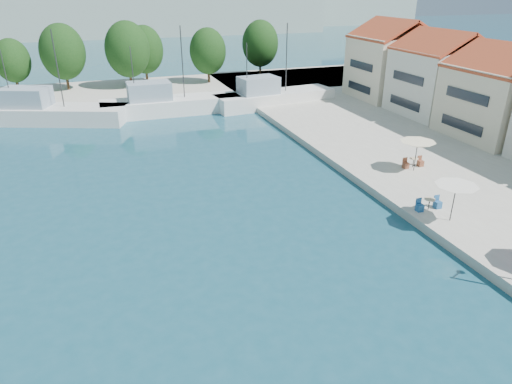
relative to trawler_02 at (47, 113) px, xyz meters
name	(u,v)px	position (x,y,z in m)	size (l,w,h in m)	color
quay_right	(502,151)	(39.24, -24.74, -0.77)	(32.00, 92.00, 0.60)	#AFAB9E
quay_far	(125,92)	(9.24, 12.26, -0.77)	(90.00, 16.00, 0.60)	#AFAB9E
hill_west	(18,7)	(-12.76, 105.26, 6.93)	(180.00, 40.00, 16.00)	#95A397
hill_east	(229,8)	(57.24, 125.26, 4.93)	(140.00, 40.00, 12.00)	#95A397
building_04	(505,90)	(41.24, -21.74, 3.95)	(9.00, 8.80, 9.20)	beige
building_05	(440,72)	(41.24, -12.74, 4.19)	(8.40, 8.80, 9.70)	silver
building_06	(392,58)	(41.24, -3.74, 4.43)	(9.00, 8.80, 10.20)	beige
trawler_02	(47,113)	(0.00, 0.00, 0.00)	(16.81, 9.86, 10.20)	silver
trawler_03	(168,105)	(13.21, -0.56, 0.00)	(16.14, 4.20, 10.20)	white
trawler_04	(272,98)	(26.04, -1.35, 0.00)	(15.67, 5.77, 10.20)	silver
tree_03	(12,61)	(-4.67, 16.53, 3.52)	(4.67, 4.67, 6.91)	#3F2B19
tree_04	(63,52)	(1.89, 14.73, 4.60)	(5.94, 5.94, 8.79)	#3F2B19
tree_05	(127,49)	(10.32, 13.45, 4.73)	(6.08, 6.08, 9.00)	#3F2B19
tree_06	(144,50)	(12.91, 16.60, 4.22)	(5.49, 5.49, 8.13)	#3F2B19
tree_07	(208,51)	(21.60, 13.27, 4.04)	(5.28, 5.28, 7.82)	#3F2B19
tree_08	(260,44)	(30.91, 16.57, 4.41)	(5.71, 5.71, 8.46)	#3F2B19
umbrella_white	(456,189)	(25.05, -34.47, 1.66)	(2.58, 2.58, 2.38)	black
umbrella_cream	(418,145)	(28.16, -26.74, 1.67)	(2.72, 2.72, 2.39)	black
cafe_table_02	(429,205)	(24.77, -32.78, -0.18)	(1.82, 0.70, 0.76)	black
cafe_table_03	(413,164)	(28.55, -26.11, -0.18)	(1.82, 0.70, 0.76)	black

